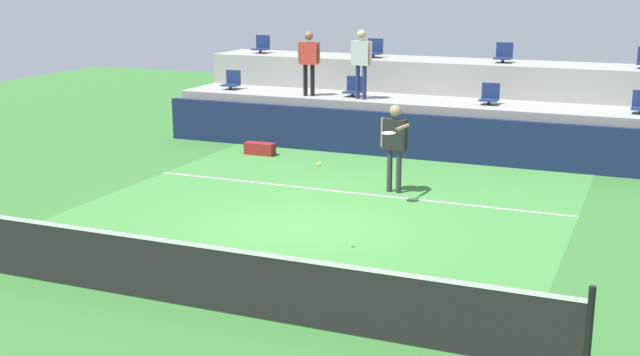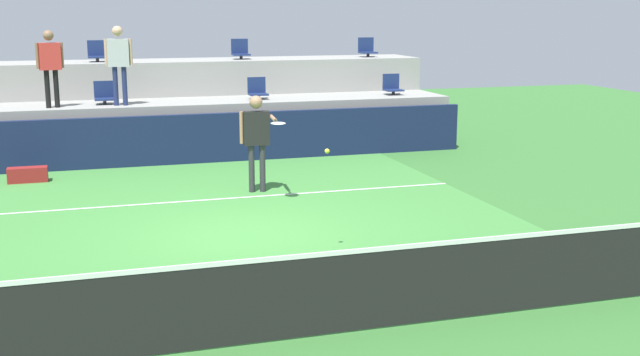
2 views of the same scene
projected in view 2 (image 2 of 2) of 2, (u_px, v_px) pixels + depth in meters
name	position (u px, v px, depth m)	size (l,w,h in m)	color
ground_plane	(246.00, 235.00, 12.07)	(40.00, 40.00, 0.00)	#336B2D
court_inner_paint	(233.00, 218.00, 13.00)	(9.00, 10.00, 0.01)	#3D7F38
court_service_line	(219.00, 199.00, 14.31)	(9.00, 0.06, 0.00)	white
tennis_net	(324.00, 291.00, 8.22)	(10.48, 0.08, 1.07)	black
sponsor_backboard	(190.00, 139.00, 17.57)	(13.00, 0.16, 1.10)	#141E42
seating_tier_lower	(182.00, 128.00, 18.77)	(13.00, 1.80, 1.25)	gray
seating_tier_upper	(172.00, 101.00, 20.36)	(13.00, 1.80, 2.10)	gray
stadium_chair_lower_left	(104.00, 95.00, 18.03)	(0.44, 0.40, 0.52)	#2D2D33
stadium_chair_lower_right	(257.00, 90.00, 19.05)	(0.44, 0.40, 0.52)	#2D2D33
stadium_chair_lower_far_right	(392.00, 86.00, 20.05)	(0.44, 0.40, 0.52)	#2D2D33
stadium_chair_upper_left	(97.00, 53.00, 19.52)	(0.44, 0.40, 0.52)	#2D2D33
stadium_chair_upper_right	(240.00, 51.00, 20.55)	(0.44, 0.40, 0.52)	#2D2D33
stadium_chair_upper_far_right	(367.00, 49.00, 21.55)	(0.44, 0.40, 0.52)	#2D2D33
tennis_player	(257.00, 133.00, 14.65)	(0.63, 1.27, 1.81)	#2D2D33
spectator_in_white	(50.00, 61.00, 17.19)	(0.59, 0.28, 1.68)	black
spectator_in_grey	(119.00, 57.00, 17.59)	(0.61, 0.27, 1.76)	navy
tennis_ball	(327.00, 151.00, 10.76)	(0.07, 0.07, 0.07)	#CCE033
equipment_bag	(28.00, 175.00, 15.72)	(0.76, 0.28, 0.30)	maroon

